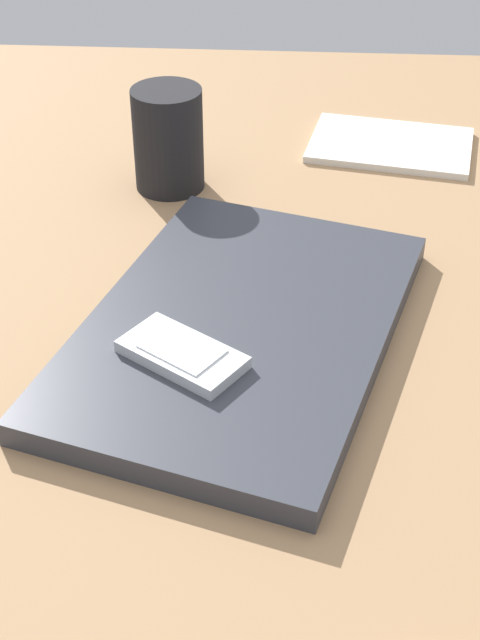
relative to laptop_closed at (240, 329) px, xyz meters
The scene contains 5 objects.
desk_surface 9.77cm from the laptop_closed, 32.51° to the left, with size 120.00×80.00×3.00cm, color #9E7751.
laptop_closed is the anchor object (origin of this frame).
cell_phone_on_laptop 7.14cm from the laptop_closed, 144.01° to the left, with size 9.56×10.83×1.14cm.
notepad 40.11cm from the laptop_closed, 21.85° to the right, with size 12.32×18.15×0.80cm, color white.
pen_cup 28.40cm from the laptop_closed, 19.08° to the left, with size 7.30×7.30×10.78cm, color black.
Camera 1 is at (-68.52, -9.00, 49.56)cm, focal length 51.57 mm.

